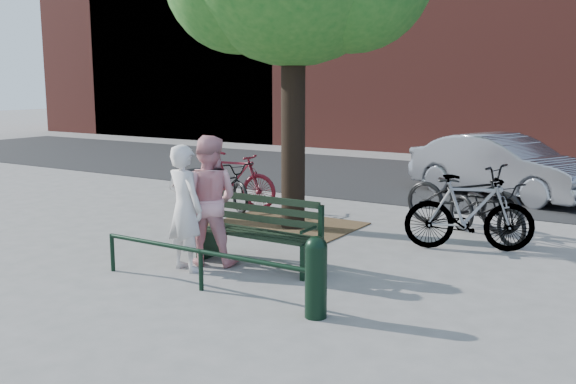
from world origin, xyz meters
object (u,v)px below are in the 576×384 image
Objects in this scene: litter_bin at (200,195)px; bicycle_c at (463,195)px; parked_car at (503,166)px; person_right at (208,200)px; person_left at (185,208)px; park_bench at (261,231)px; bollard at (316,274)px.

bicycle_c reaches higher than litter_bin.
parked_car is at bearing 52.80° from litter_bin.
bicycle_c is at bearing -157.36° from parked_car.
person_left is at bearing 58.84° from person_right.
park_bench is 2.08m from bollard.
person_left reaches higher than bollard.
bollard is (2.32, -0.60, -0.36)m from person_left.
bollard is 0.96× the size of litter_bin.
litter_bin is at bearing 145.34° from park_bench.
person_right is at bearing -89.20° from person_left.
person_right reaches higher than parked_car.
person_right is (0.07, 0.39, 0.05)m from person_left.
bicycle_c is 3.36m from parked_car.
bollard is 8.34m from parked_car.
parked_car reaches higher than bicycle_c.
bollard is at bearing -36.66° from litter_bin.
parked_car is (-0.12, 8.33, 0.20)m from bollard.
park_bench is at bearing -124.16° from person_left.
person_left reaches higher than park_bench.
litter_bin is at bearing 125.88° from bicycle_c.
person_right is at bearing -153.48° from park_bench.
bollard is 0.41× the size of bicycle_c.
person_right is 7.64m from parked_car.
litter_bin reaches higher than bollard.
bollard is 0.22× the size of parked_car.
parked_car reaches higher than bollard.
person_left is 0.41× the size of parked_car.
bollard is 4.98m from bicycle_c.
litter_bin is 0.22× the size of parked_car.
parked_car is at bearing 13.88° from bicycle_c.
person_right is 2.82m from litter_bin.
person_right is 1.92× the size of litter_bin.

